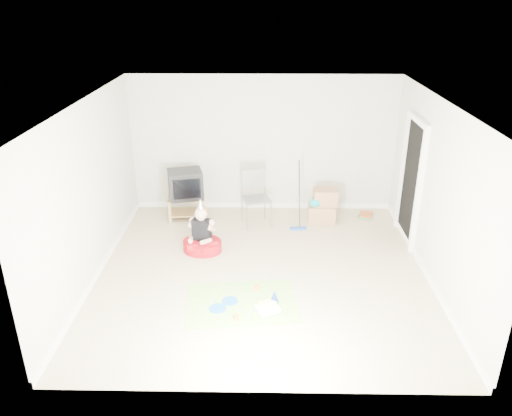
{
  "coord_description": "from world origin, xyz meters",
  "views": [
    {
      "loc": [
        0.03,
        -6.62,
        3.98
      ],
      "look_at": [
        -0.1,
        0.4,
        0.9
      ],
      "focal_mm": 35.0,
      "sensor_mm": 36.0,
      "label": 1
    }
  ],
  "objects_px": {
    "tv_stand": "(187,206)",
    "cardboard_boxes": "(323,206)",
    "crt_tv": "(185,184)",
    "birthday_cake": "(267,310)",
    "folding_chair": "(256,199)",
    "seated_woman": "(202,240)"
  },
  "relations": [
    {
      "from": "folding_chair",
      "to": "cardboard_boxes",
      "type": "height_order",
      "value": "folding_chair"
    },
    {
      "from": "tv_stand",
      "to": "folding_chair",
      "type": "xyz_separation_m",
      "value": [
        1.32,
        -0.27,
        0.25
      ]
    },
    {
      "from": "tv_stand",
      "to": "crt_tv",
      "type": "bearing_deg",
      "value": 116.57
    },
    {
      "from": "cardboard_boxes",
      "to": "birthday_cake",
      "type": "xyz_separation_m",
      "value": [
        -1.03,
        -2.93,
        -0.26
      ]
    },
    {
      "from": "tv_stand",
      "to": "birthday_cake",
      "type": "relative_size",
      "value": 1.97
    },
    {
      "from": "crt_tv",
      "to": "folding_chair",
      "type": "distance_m",
      "value": 1.35
    },
    {
      "from": "cardboard_boxes",
      "to": "birthday_cake",
      "type": "distance_m",
      "value": 3.11
    },
    {
      "from": "folding_chair",
      "to": "birthday_cake",
      "type": "bearing_deg",
      "value": -85.89
    },
    {
      "from": "crt_tv",
      "to": "folding_chair",
      "type": "xyz_separation_m",
      "value": [
        1.32,
        -0.27,
        -0.18
      ]
    },
    {
      "from": "tv_stand",
      "to": "crt_tv",
      "type": "xyz_separation_m",
      "value": [
        -0.0,
        0.0,
        0.43
      ]
    },
    {
      "from": "crt_tv",
      "to": "birthday_cake",
      "type": "xyz_separation_m",
      "value": [
        1.51,
        -3.0,
        -0.64
      ]
    },
    {
      "from": "folding_chair",
      "to": "cardboard_boxes",
      "type": "xyz_separation_m",
      "value": [
        1.23,
        0.19,
        -0.21
      ]
    },
    {
      "from": "tv_stand",
      "to": "cardboard_boxes",
      "type": "height_order",
      "value": "cardboard_boxes"
    },
    {
      "from": "tv_stand",
      "to": "crt_tv",
      "type": "relative_size",
      "value": 1.2
    },
    {
      "from": "tv_stand",
      "to": "cardboard_boxes",
      "type": "relative_size",
      "value": 1.16
    },
    {
      "from": "crt_tv",
      "to": "birthday_cake",
      "type": "bearing_deg",
      "value": -77.87
    },
    {
      "from": "tv_stand",
      "to": "cardboard_boxes",
      "type": "xyz_separation_m",
      "value": [
        2.55,
        -0.08,
        0.05
      ]
    },
    {
      "from": "tv_stand",
      "to": "seated_woman",
      "type": "relative_size",
      "value": 0.78
    },
    {
      "from": "folding_chair",
      "to": "birthday_cake",
      "type": "height_order",
      "value": "folding_chair"
    },
    {
      "from": "tv_stand",
      "to": "birthday_cake",
      "type": "height_order",
      "value": "tv_stand"
    },
    {
      "from": "tv_stand",
      "to": "crt_tv",
      "type": "height_order",
      "value": "crt_tv"
    },
    {
      "from": "tv_stand",
      "to": "seated_woman",
      "type": "height_order",
      "value": "seated_woman"
    }
  ]
}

